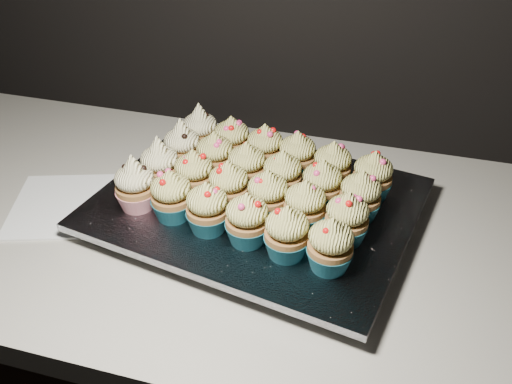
# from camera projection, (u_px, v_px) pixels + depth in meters

# --- Properties ---
(cabinet) EXTENTS (2.40, 0.60, 0.86)m
(cabinet) POSITION_uv_depth(u_px,v_px,m) (173.00, 381.00, 1.22)
(cabinet) COLOR black
(cabinet) RESTS_ON ground
(worktop) EXTENTS (2.44, 0.64, 0.04)m
(worktop) POSITION_uv_depth(u_px,v_px,m) (151.00, 214.00, 0.96)
(worktop) COLOR beige
(worktop) RESTS_ON cabinet
(napkin) EXTENTS (0.22, 0.22, 0.00)m
(napkin) POSITION_uv_depth(u_px,v_px,m) (67.00, 205.00, 0.94)
(napkin) COLOR white
(napkin) RESTS_ON worktop
(baking_tray) EXTENTS (0.50, 0.41, 0.02)m
(baking_tray) POSITION_uv_depth(u_px,v_px,m) (256.00, 212.00, 0.91)
(baking_tray) COLOR black
(baking_tray) RESTS_ON worktop
(foil_lining) EXTENTS (0.54, 0.46, 0.01)m
(foil_lining) POSITION_uv_depth(u_px,v_px,m) (256.00, 203.00, 0.90)
(foil_lining) COLOR silver
(foil_lining) RESTS_ON baking_tray
(cupcake_0) EXTENTS (0.06, 0.06, 0.10)m
(cupcake_0) POSITION_uv_depth(u_px,v_px,m) (135.00, 185.00, 0.86)
(cupcake_0) COLOR red
(cupcake_0) RESTS_ON foil_lining
(cupcake_1) EXTENTS (0.06, 0.06, 0.08)m
(cupcake_1) POSITION_uv_depth(u_px,v_px,m) (172.00, 196.00, 0.84)
(cupcake_1) COLOR #175F6F
(cupcake_1) RESTS_ON foil_lining
(cupcake_2) EXTENTS (0.06, 0.06, 0.08)m
(cupcake_2) POSITION_uv_depth(u_px,v_px,m) (207.00, 209.00, 0.82)
(cupcake_2) COLOR #175F6F
(cupcake_2) RESTS_ON foil_lining
(cupcake_3) EXTENTS (0.06, 0.06, 0.08)m
(cupcake_3) POSITION_uv_depth(u_px,v_px,m) (247.00, 220.00, 0.80)
(cupcake_3) COLOR #175F6F
(cupcake_3) RESTS_ON foil_lining
(cupcake_4) EXTENTS (0.06, 0.06, 0.08)m
(cupcake_4) POSITION_uv_depth(u_px,v_px,m) (287.00, 233.00, 0.77)
(cupcake_4) COLOR #175F6F
(cupcake_4) RESTS_ON foil_lining
(cupcake_5) EXTENTS (0.06, 0.06, 0.08)m
(cupcake_5) POSITION_uv_depth(u_px,v_px,m) (330.00, 246.00, 0.75)
(cupcake_5) COLOR #175F6F
(cupcake_5) RESTS_ON foil_lining
(cupcake_6) EXTENTS (0.06, 0.06, 0.10)m
(cupcake_6) POSITION_uv_depth(u_px,v_px,m) (160.00, 166.00, 0.91)
(cupcake_6) COLOR red
(cupcake_6) RESTS_ON foil_lining
(cupcake_7) EXTENTS (0.06, 0.06, 0.08)m
(cupcake_7) POSITION_uv_depth(u_px,v_px,m) (194.00, 175.00, 0.89)
(cupcake_7) COLOR #175F6F
(cupcake_7) RESTS_ON foil_lining
(cupcake_8) EXTENTS (0.06, 0.06, 0.08)m
(cupcake_8) POSITION_uv_depth(u_px,v_px,m) (229.00, 187.00, 0.86)
(cupcake_8) COLOR #175F6F
(cupcake_8) RESTS_ON foil_lining
(cupcake_9) EXTENTS (0.06, 0.06, 0.08)m
(cupcake_9) POSITION_uv_depth(u_px,v_px,m) (268.00, 196.00, 0.84)
(cupcake_9) COLOR #175F6F
(cupcake_9) RESTS_ON foil_lining
(cupcake_10) EXTENTS (0.06, 0.06, 0.08)m
(cupcake_10) POSITION_uv_depth(u_px,v_px,m) (305.00, 206.00, 0.82)
(cupcake_10) COLOR #175F6F
(cupcake_10) RESTS_ON foil_lining
(cupcake_11) EXTENTS (0.06, 0.06, 0.08)m
(cupcake_11) POSITION_uv_depth(u_px,v_px,m) (347.00, 219.00, 0.80)
(cupcake_11) COLOR #175F6F
(cupcake_11) RESTS_ON foil_lining
(cupcake_12) EXTENTS (0.06, 0.06, 0.10)m
(cupcake_12) POSITION_uv_depth(u_px,v_px,m) (182.00, 147.00, 0.96)
(cupcake_12) COLOR red
(cupcake_12) RESTS_ON foil_lining
(cupcake_13) EXTENTS (0.06, 0.06, 0.08)m
(cupcake_13) POSITION_uv_depth(u_px,v_px,m) (215.00, 156.00, 0.94)
(cupcake_13) COLOR #175F6F
(cupcake_13) RESTS_ON foil_lining
(cupcake_14) EXTENTS (0.06, 0.06, 0.08)m
(cupcake_14) POSITION_uv_depth(u_px,v_px,m) (247.00, 167.00, 0.91)
(cupcake_14) COLOR #175F6F
(cupcake_14) RESTS_ON foil_lining
(cupcake_15) EXTENTS (0.06, 0.06, 0.08)m
(cupcake_15) POSITION_uv_depth(u_px,v_px,m) (282.00, 175.00, 0.89)
(cupcake_15) COLOR #175F6F
(cupcake_15) RESTS_ON foil_lining
(cupcake_16) EXTENTS (0.06, 0.06, 0.08)m
(cupcake_16) POSITION_uv_depth(u_px,v_px,m) (322.00, 185.00, 0.87)
(cupcake_16) COLOR #175F6F
(cupcake_16) RESTS_ON foil_lining
(cupcake_17) EXTENTS (0.06, 0.06, 0.08)m
(cupcake_17) POSITION_uv_depth(u_px,v_px,m) (360.00, 196.00, 0.84)
(cupcake_17) COLOR #175F6F
(cupcake_17) RESTS_ON foil_lining
(cupcake_18) EXTENTS (0.06, 0.06, 0.10)m
(cupcake_18) POSITION_uv_depth(u_px,v_px,m) (200.00, 131.00, 1.00)
(cupcake_18) COLOR red
(cupcake_18) RESTS_ON foil_lining
(cupcake_19) EXTENTS (0.06, 0.06, 0.08)m
(cupcake_19) POSITION_uv_depth(u_px,v_px,m) (232.00, 140.00, 0.98)
(cupcake_19) COLOR #175F6F
(cupcake_19) RESTS_ON foil_lining
(cupcake_20) EXTENTS (0.06, 0.06, 0.08)m
(cupcake_20) POSITION_uv_depth(u_px,v_px,m) (265.00, 148.00, 0.96)
(cupcake_20) COLOR #175F6F
(cupcake_20) RESTS_ON foil_lining
(cupcake_21) EXTENTS (0.06, 0.06, 0.08)m
(cupcake_21) POSITION_uv_depth(u_px,v_px,m) (297.00, 156.00, 0.94)
(cupcake_21) COLOR #175F6F
(cupcake_21) RESTS_ON foil_lining
(cupcake_22) EXTENTS (0.06, 0.06, 0.08)m
(cupcake_22) POSITION_uv_depth(u_px,v_px,m) (332.00, 166.00, 0.91)
(cupcake_22) COLOR #175F6F
(cupcake_22) RESTS_ON foil_lining
(cupcake_23) EXTENTS (0.06, 0.06, 0.08)m
(cupcake_23) POSITION_uv_depth(u_px,v_px,m) (373.00, 177.00, 0.89)
(cupcake_23) COLOR #175F6F
(cupcake_23) RESTS_ON foil_lining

